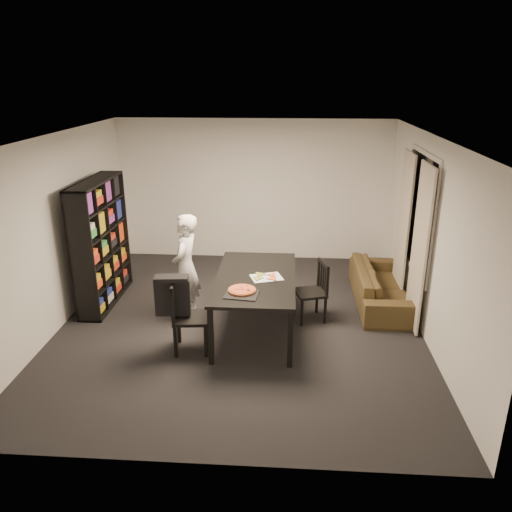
# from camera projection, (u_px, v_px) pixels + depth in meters

# --- Properties ---
(room) EXTENTS (5.01, 5.51, 2.61)m
(room) POSITION_uv_depth(u_px,v_px,m) (240.00, 236.00, 6.66)
(room) COLOR black
(room) RESTS_ON ground
(window_pane) EXTENTS (0.02, 1.40, 1.60)m
(window_pane) POSITION_uv_depth(u_px,v_px,m) (420.00, 213.00, 7.00)
(window_pane) COLOR black
(window_pane) RESTS_ON room
(window_frame) EXTENTS (0.03, 1.52, 1.72)m
(window_frame) POSITION_uv_depth(u_px,v_px,m) (419.00, 213.00, 7.00)
(window_frame) COLOR white
(window_frame) RESTS_ON room
(curtain_left) EXTENTS (0.03, 0.70, 2.25)m
(curtain_left) POSITION_uv_depth(u_px,v_px,m) (420.00, 249.00, 6.64)
(curtain_left) COLOR beige
(curtain_left) RESTS_ON room
(curtain_right) EXTENTS (0.03, 0.70, 2.25)m
(curtain_right) POSITION_uv_depth(u_px,v_px,m) (403.00, 226.00, 7.61)
(curtain_right) COLOR beige
(curtain_right) RESTS_ON room
(bookshelf) EXTENTS (0.35, 1.50, 1.90)m
(bookshelf) POSITION_uv_depth(u_px,v_px,m) (101.00, 243.00, 7.48)
(bookshelf) COLOR black
(bookshelf) RESTS_ON room
(dining_table) EXTENTS (1.06, 1.90, 0.79)m
(dining_table) POSITION_uv_depth(u_px,v_px,m) (255.00, 281.00, 6.67)
(dining_table) COLOR black
(dining_table) RESTS_ON room
(chair_left) EXTENTS (0.48, 0.48, 0.94)m
(chair_left) POSITION_uv_depth(u_px,v_px,m) (184.00, 312.00, 6.24)
(chair_left) COLOR black
(chair_left) RESTS_ON room
(chair_right) EXTENTS (0.50, 0.50, 0.87)m
(chair_right) POSITION_uv_depth(u_px,v_px,m) (316.00, 287.00, 7.07)
(chair_right) COLOR black
(chair_right) RESTS_ON room
(draped_jacket) EXTENTS (0.44, 0.23, 0.52)m
(draped_jacket) POSITION_uv_depth(u_px,v_px,m) (172.00, 294.00, 6.15)
(draped_jacket) COLOR black
(draped_jacket) RESTS_ON chair_left
(person) EXTENTS (0.43, 0.60, 1.54)m
(person) POSITION_uv_depth(u_px,v_px,m) (186.00, 267.00, 7.03)
(person) COLOR silver
(person) RESTS_ON room
(baking_tray) EXTENTS (0.44, 0.37, 0.01)m
(baking_tray) POSITION_uv_depth(u_px,v_px,m) (242.00, 294.00, 6.10)
(baking_tray) COLOR black
(baking_tray) RESTS_ON dining_table
(pepperoni_pizza) EXTENTS (0.35, 0.35, 0.03)m
(pepperoni_pizza) POSITION_uv_depth(u_px,v_px,m) (242.00, 290.00, 6.17)
(pepperoni_pizza) COLOR brown
(pepperoni_pizza) RESTS_ON dining_table
(kitchen_towel) EXTENTS (0.48, 0.41, 0.01)m
(kitchen_towel) POSITION_uv_depth(u_px,v_px,m) (266.00, 278.00, 6.61)
(kitchen_towel) COLOR white
(kitchen_towel) RESTS_ON dining_table
(pizza_slices) EXTENTS (0.40, 0.35, 0.01)m
(pizza_slices) POSITION_uv_depth(u_px,v_px,m) (265.00, 276.00, 6.61)
(pizza_slices) COLOR gold
(pizza_slices) RESTS_ON dining_table
(sofa) EXTENTS (0.75, 1.92, 0.56)m
(sofa) POSITION_uv_depth(u_px,v_px,m) (381.00, 286.00, 7.65)
(sofa) COLOR #392F17
(sofa) RESTS_ON room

